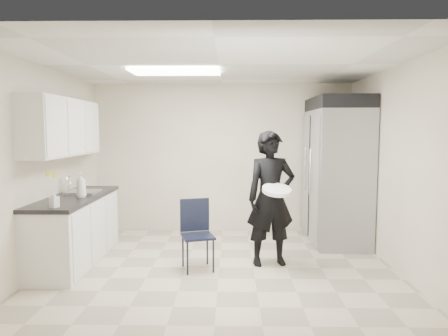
{
  "coord_description": "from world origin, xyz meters",
  "views": [
    {
      "loc": [
        0.15,
        -5.06,
        1.78
      ],
      "look_at": [
        0.06,
        0.2,
        1.29
      ],
      "focal_mm": 32.0,
      "sensor_mm": 36.0,
      "label": 1
    }
  ],
  "objects_px": {
    "commercial_fridge": "(336,177)",
    "folding_chair": "(198,236)",
    "lower_counter": "(76,231)",
    "man_tuxedo": "(271,198)"
  },
  "relations": [
    {
      "from": "commercial_fridge",
      "to": "man_tuxedo",
      "type": "xyz_separation_m",
      "value": [
        -1.15,
        -1.11,
        -0.16
      ]
    },
    {
      "from": "commercial_fridge",
      "to": "folding_chair",
      "type": "bearing_deg",
      "value": -147.33
    },
    {
      "from": "lower_counter",
      "to": "commercial_fridge",
      "type": "distance_m",
      "value": 3.98
    },
    {
      "from": "lower_counter",
      "to": "man_tuxedo",
      "type": "xyz_separation_m",
      "value": [
        2.63,
        -0.04,
        0.46
      ]
    },
    {
      "from": "man_tuxedo",
      "to": "lower_counter",
      "type": "bearing_deg",
      "value": 167.9
    },
    {
      "from": "lower_counter",
      "to": "man_tuxedo",
      "type": "relative_size",
      "value": 1.07
    },
    {
      "from": "lower_counter",
      "to": "commercial_fridge",
      "type": "bearing_deg",
      "value": 15.88
    },
    {
      "from": "lower_counter",
      "to": "man_tuxedo",
      "type": "distance_m",
      "value": 2.67
    },
    {
      "from": "commercial_fridge",
      "to": "lower_counter",
      "type": "bearing_deg",
      "value": -164.12
    },
    {
      "from": "commercial_fridge",
      "to": "folding_chair",
      "type": "distance_m",
      "value": 2.57
    }
  ]
}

